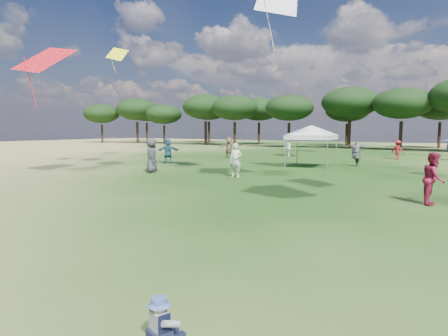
{
  "coord_description": "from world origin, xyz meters",
  "views": [
    {
      "loc": [
        2.72,
        -0.58,
        2.39
      ],
      "look_at": [
        -0.26,
        4.21,
        1.8
      ],
      "focal_mm": 30.0,
      "sensor_mm": 36.0,
      "label": 1
    }
  ],
  "objects": [
    {
      "name": "toddler",
      "position": [
        0.04,
        2.4,
        0.24
      ],
      "size": [
        0.41,
        0.44,
        0.54
      ],
      "rotation": [
        0.0,
        0.0,
        -0.35
      ],
      "color": "black",
      "rests_on": "ground"
    },
    {
      "name": "tent_left",
      "position": [
        -4.89,
        21.82,
        2.47
      ],
      "size": [
        5.44,
        5.44,
        2.9
      ],
      "rotation": [
        0.0,
        0.0,
        0.08
      ],
      "color": "gray",
      "rests_on": "ground"
    },
    {
      "name": "festival_crowd",
      "position": [
        -2.45,
        23.77,
        0.86
      ],
      "size": [
        28.14,
        21.64,
        1.91
      ],
      "color": "beige",
      "rests_on": "ground"
    }
  ]
}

